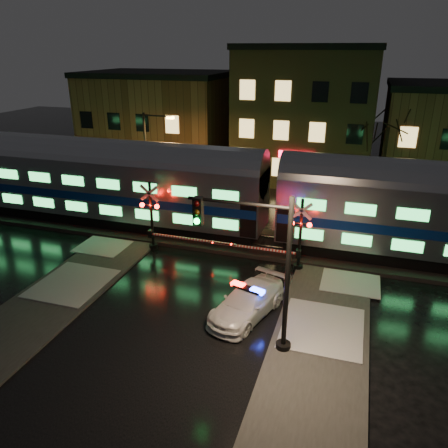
{
  "coord_description": "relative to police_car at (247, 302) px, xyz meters",
  "views": [
    {
      "loc": [
        7.26,
        -19.77,
        11.65
      ],
      "look_at": [
        0.16,
        2.5,
        2.2
      ],
      "focal_mm": 35.0,
      "sensor_mm": 36.0,
      "label": 1
    }
  ],
  "objects": [
    {
      "name": "crossing_signal_right",
      "position": [
        1.23,
        5.16,
        1.05
      ],
      "size": [
        5.96,
        0.66,
        4.22
      ],
      "color": "black",
      "rests_on": "ground"
    },
    {
      "name": "police_car",
      "position": [
        0.0,
        0.0,
        0.0
      ],
      "size": [
        3.23,
        5.12,
        1.54
      ],
      "rotation": [
        0.0,
        0.0,
        -0.29
      ],
      "color": "silver",
      "rests_on": "ground"
    },
    {
      "name": "ballast",
      "position": [
        -3.0,
        7.85,
        -0.58
      ],
      "size": [
        90.0,
        4.2,
        0.24
      ],
      "primitive_type": "cube",
      "color": "black",
      "rests_on": "ground"
    },
    {
      "name": "streetlight",
      "position": [
        -10.75,
        11.85,
        3.53
      ],
      "size": [
        2.45,
        0.26,
        7.34
      ],
      "color": "black",
      "rests_on": "ground"
    },
    {
      "name": "sidewalk_right",
      "position": [
        3.5,
        -3.15,
        -0.64
      ],
      "size": [
        4.0,
        20.0,
        0.12
      ],
      "primitive_type": "cube",
      "color": "#2D2D2D",
      "rests_on": "ground"
    },
    {
      "name": "crossing_signal_left",
      "position": [
        -7.07,
        5.16,
        1.1
      ],
      "size": [
        6.11,
        0.67,
        4.33
      ],
      "color": "black",
      "rests_on": "ground"
    },
    {
      "name": "train",
      "position": [
        -0.56,
        7.84,
        2.69
      ],
      "size": [
        51.0,
        3.12,
        5.92
      ],
      "color": "black",
      "rests_on": "ballast"
    },
    {
      "name": "traffic_light",
      "position": [
        1.03,
        -2.07,
        2.86
      ],
      "size": [
        4.33,
        0.75,
        6.7
      ],
      "rotation": [
        0.0,
        0.0,
        -0.05
      ],
      "color": "black",
      "rests_on": "ground"
    },
    {
      "name": "sidewalk_left",
      "position": [
        -9.5,
        -3.15,
        -0.64
      ],
      "size": [
        4.0,
        20.0,
        0.12
      ],
      "primitive_type": "cube",
      "color": "#2D2D2D",
      "rests_on": "ground"
    },
    {
      "name": "building_left",
      "position": [
        -16.0,
        24.85,
        3.8
      ],
      "size": [
        14.0,
        10.0,
        9.0
      ],
      "primitive_type": "cube",
      "color": "brown",
      "rests_on": "ground"
    },
    {
      "name": "ground",
      "position": [
        -3.0,
        2.85,
        -0.7
      ],
      "size": [
        120.0,
        120.0,
        0.0
      ],
      "primitive_type": "plane",
      "color": "black",
      "rests_on": "ground"
    },
    {
      "name": "building_mid",
      "position": [
        -1.0,
        25.35,
        5.05
      ],
      "size": [
        12.0,
        11.0,
        11.5
      ],
      "primitive_type": "cube",
      "color": "brown",
      "rests_on": "ground"
    }
  ]
}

